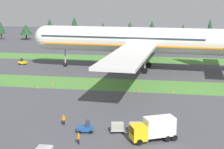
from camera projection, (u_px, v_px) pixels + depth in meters
grass_strip_near at (111, 84)px, 84.63m from camera, size 320.00×12.18×0.01m
grass_strip_far at (128, 59)px, 119.62m from camera, size 320.00×12.18×0.01m
airliner at (139, 40)px, 99.21m from camera, size 64.93×80.18×25.10m
baggage_tug at (86, 128)px, 54.36m from camera, size 2.79×1.75×1.97m
cargo_dolly_lead at (117, 127)px, 54.43m from camera, size 2.44×1.87×1.55m
cargo_dolly_second at (136, 127)px, 54.48m from camera, size 2.44×1.87×1.55m
cargo_dolly_third at (154, 127)px, 54.53m from camera, size 2.44×1.87×1.55m
catering_truck at (154, 128)px, 51.06m from camera, size 7.26×5.10×3.58m
pushback_tractor at (22, 62)px, 109.51m from camera, size 2.69×1.48×1.97m
ground_crew_marshaller at (78, 138)px, 50.01m from camera, size 0.37×0.47×1.74m
ground_crew_loader at (64, 120)px, 57.57m from camera, size 0.53×0.36×1.74m
taxiway_marker_0 at (38, 87)px, 81.16m from camera, size 0.44×0.44×0.55m
taxiway_marker_1 at (53, 83)px, 84.37m from camera, size 0.44×0.44×0.63m
taxiway_marker_2 at (138, 90)px, 78.73m from camera, size 0.44×0.44×0.64m
taxiway_marker_3 at (173, 91)px, 77.88m from camera, size 0.44×0.44×0.50m
distant_tree_line at (133, 28)px, 163.58m from camera, size 166.68×10.60×11.99m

